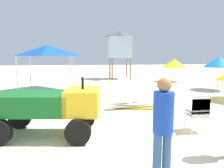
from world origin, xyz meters
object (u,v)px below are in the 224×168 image
at_px(stacked_plastic_chairs, 198,110).
at_px(popup_canopy, 48,51).
at_px(surfboard_pile, 136,104).
at_px(utility_cart, 51,105).
at_px(traffic_cone_near, 5,105).
at_px(beach_umbrella_far, 174,63).
at_px(lifeguard_tower, 120,45).
at_px(beach_umbrella_mid, 219,62).
at_px(lifeguard_near_left, 163,123).

bearing_deg(stacked_plastic_chairs, popup_canopy, 123.17).
bearing_deg(surfboard_pile, popup_canopy, 128.99).
height_order(utility_cart, traffic_cone_near, utility_cart).
relative_size(beach_umbrella_far, traffic_cone_near, 3.46).
relative_size(stacked_plastic_chairs, popup_canopy, 0.37).
distance_m(lifeguard_tower, beach_umbrella_mid, 8.28).
distance_m(popup_canopy, traffic_cone_near, 5.40).
relative_size(popup_canopy, beach_umbrella_far, 1.49).
xyz_separation_m(surfboard_pile, popup_canopy, (-4.04, 4.99, 2.13)).
bearing_deg(lifeguard_tower, utility_cart, -107.44).
bearing_deg(lifeguard_tower, beach_umbrella_far, -34.07).
height_order(utility_cart, stacked_plastic_chairs, utility_cart).
height_order(surfboard_pile, popup_canopy, popup_canopy).
height_order(surfboard_pile, traffic_cone_near, traffic_cone_near).
relative_size(utility_cart, stacked_plastic_chairs, 2.63).
xyz_separation_m(stacked_plastic_chairs, surfboard_pile, (-0.96, 2.66, -0.43)).
distance_m(surfboard_pile, traffic_cone_near, 4.78).
height_order(stacked_plastic_chairs, lifeguard_tower, lifeguard_tower).
height_order(surfboard_pile, lifeguard_tower, lifeguard_tower).
bearing_deg(lifeguard_near_left, lifeguard_tower, 82.64).
xyz_separation_m(utility_cart, beach_umbrella_mid, (8.62, 5.89, 0.86)).
xyz_separation_m(utility_cart, lifeguard_near_left, (2.05, -2.21, 0.19)).
bearing_deg(traffic_cone_near, lifeguard_tower, 59.87).
distance_m(lifeguard_near_left, beach_umbrella_far, 13.53).
bearing_deg(utility_cart, popup_canopy, 99.45).
xyz_separation_m(lifeguard_tower, beach_umbrella_far, (3.82, -2.58, -1.51)).
relative_size(surfboard_pile, lifeguard_tower, 0.64).
relative_size(stacked_plastic_chairs, surfboard_pile, 0.40).
relative_size(surfboard_pile, beach_umbrella_mid, 1.32).
bearing_deg(lifeguard_tower, traffic_cone_near, -120.13).
bearing_deg(traffic_cone_near, beach_umbrella_far, 38.07).
bearing_deg(popup_canopy, surfboard_pile, -51.01).
relative_size(lifeguard_tower, traffic_cone_near, 7.51).
bearing_deg(traffic_cone_near, beach_umbrella_mid, 18.22).
height_order(stacked_plastic_chairs, surfboard_pile, stacked_plastic_chairs).
xyz_separation_m(beach_umbrella_mid, beach_umbrella_far, (-0.84, 4.15, -0.22)).
bearing_deg(stacked_plastic_chairs, traffic_cone_near, 154.77).
bearing_deg(surfboard_pile, beach_umbrella_mid, 31.24).
distance_m(lifeguard_near_left, traffic_cone_near, 6.15).
distance_m(utility_cart, stacked_plastic_chairs, 3.79).
relative_size(popup_canopy, traffic_cone_near, 5.17).
bearing_deg(popup_canopy, lifeguard_near_left, -71.11).
xyz_separation_m(utility_cart, stacked_plastic_chairs, (3.78, -0.30, -0.18)).
bearing_deg(popup_canopy, beach_umbrella_mid, -8.44).
bearing_deg(beach_umbrella_far, stacked_plastic_chairs, -111.18).
relative_size(lifeguard_near_left, traffic_cone_near, 3.14).
distance_m(utility_cart, lifeguard_near_left, 3.02).
height_order(utility_cart, lifeguard_tower, lifeguard_tower).
bearing_deg(traffic_cone_near, utility_cart, -50.78).
xyz_separation_m(lifeguard_near_left, traffic_cone_near, (-4.01, 4.61, -0.70)).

